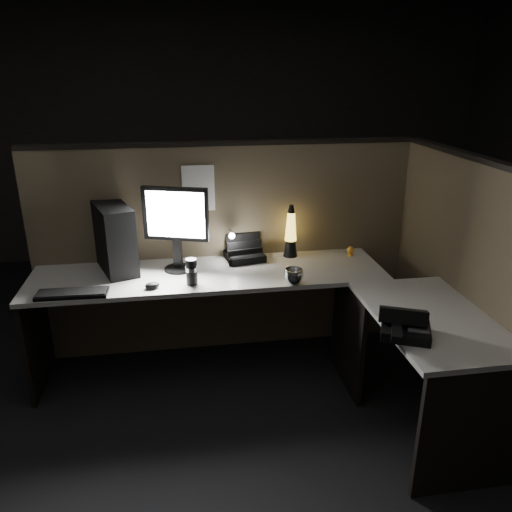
{
  "coord_description": "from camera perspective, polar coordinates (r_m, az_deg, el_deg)",
  "views": [
    {
      "loc": [
        -0.32,
        -2.42,
        1.98
      ],
      "look_at": [
        0.12,
        0.35,
        0.92
      ],
      "focal_mm": 35.0,
      "sensor_mm": 36.0,
      "label": 1
    }
  ],
  "objects": [
    {
      "name": "floor",
      "position": [
        3.15,
        -1.24,
        -18.36
      ],
      "size": [
        6.0,
        6.0,
        0.0
      ],
      "primitive_type": "plane",
      "color": "black",
      "rests_on": "ground"
    },
    {
      "name": "room_shell",
      "position": [
        2.47,
        -1.53,
        12.26
      ],
      "size": [
        6.0,
        6.0,
        6.0
      ],
      "color": "silver",
      "rests_on": "ground"
    },
    {
      "name": "partition_back",
      "position": [
        3.59,
        -3.36,
        0.55
      ],
      "size": [
        2.66,
        0.06,
        1.5
      ],
      "primitive_type": "cube",
      "color": "brown",
      "rests_on": "ground"
    },
    {
      "name": "partition_right",
      "position": [
        3.26,
        22.29,
        -3.18
      ],
      "size": [
        0.06,
        1.66,
        1.5
      ],
      "primitive_type": "cube",
      "color": "brown",
      "rests_on": "ground"
    },
    {
      "name": "desk",
      "position": [
        3.06,
        1.37,
        -6.56
      ],
      "size": [
        2.6,
        1.6,
        0.73
      ],
      "color": "#ACAAA3",
      "rests_on": "ground"
    },
    {
      "name": "pc_tower",
      "position": [
        3.36,
        -15.84,
        1.96
      ],
      "size": [
        0.32,
        0.46,
        0.44
      ],
      "primitive_type": "cube",
      "rotation": [
        0.0,
        0.0,
        0.33
      ],
      "color": "black",
      "rests_on": "desk"
    },
    {
      "name": "monitor",
      "position": [
        3.25,
        -9.15,
        3.99
      ],
      "size": [
        0.42,
        0.19,
        0.55
      ],
      "rotation": [
        0.0,
        0.0,
        -0.32
      ],
      "color": "black",
      "rests_on": "desk"
    },
    {
      "name": "keyboard",
      "position": [
        3.13,
        -20.26,
        -4.07
      ],
      "size": [
        0.41,
        0.15,
        0.02
      ],
      "primitive_type": "cube",
      "rotation": [
        0.0,
        0.0,
        -0.03
      ],
      "color": "black",
      "rests_on": "desk"
    },
    {
      "name": "mouse",
      "position": [
        3.09,
        -11.79,
        -3.3
      ],
      "size": [
        0.11,
        0.09,
        0.04
      ],
      "primitive_type": "ellipsoid",
      "rotation": [
        0.0,
        0.0,
        0.33
      ],
      "color": "black",
      "rests_on": "desk"
    },
    {
      "name": "clip_lamp",
      "position": [
        3.45,
        -2.88,
        1.6
      ],
      "size": [
        0.04,
        0.17,
        0.21
      ],
      "color": "silver",
      "rests_on": "desk"
    },
    {
      "name": "organizer",
      "position": [
        3.48,
        -1.32,
        0.32
      ],
      "size": [
        0.28,
        0.26,
        0.19
      ],
      "rotation": [
        0.0,
        0.0,
        0.18
      ],
      "color": "black",
      "rests_on": "desk"
    },
    {
      "name": "lava_lamp",
      "position": [
        3.5,
        3.98,
        2.39
      ],
      "size": [
        0.1,
        0.1,
        0.37
      ],
      "color": "black",
      "rests_on": "desk"
    },
    {
      "name": "travel_mug",
      "position": [
        3.08,
        -7.37,
        -1.79
      ],
      "size": [
        0.07,
        0.07,
        0.17
      ],
      "primitive_type": "cylinder",
      "color": "black",
      "rests_on": "desk"
    },
    {
      "name": "steel_mug",
      "position": [
        3.09,
        4.31,
        -2.32
      ],
      "size": [
        0.12,
        0.12,
        0.1
      ],
      "primitive_type": "imported",
      "rotation": [
        0.0,
        0.0,
        0.0
      ],
      "color": "#B3B3BA",
      "rests_on": "desk"
    },
    {
      "name": "figurine",
      "position": [
        3.6,
        10.75,
        0.69
      ],
      "size": [
        0.05,
        0.05,
        0.05
      ],
      "primitive_type": "sphere",
      "color": "#FDA527",
      "rests_on": "desk"
    },
    {
      "name": "pinned_paper",
      "position": [
        3.41,
        -6.6,
        7.68
      ],
      "size": [
        0.22,
        0.0,
        0.31
      ],
      "primitive_type": "cube",
      "color": "white",
      "rests_on": "partition_back"
    },
    {
      "name": "desk_phone",
      "position": [
        2.61,
        16.56,
        -7.52
      ],
      "size": [
        0.3,
        0.29,
        0.14
      ],
      "rotation": [
        0.0,
        0.0,
        -0.41
      ],
      "color": "black",
      "rests_on": "desk"
    }
  ]
}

